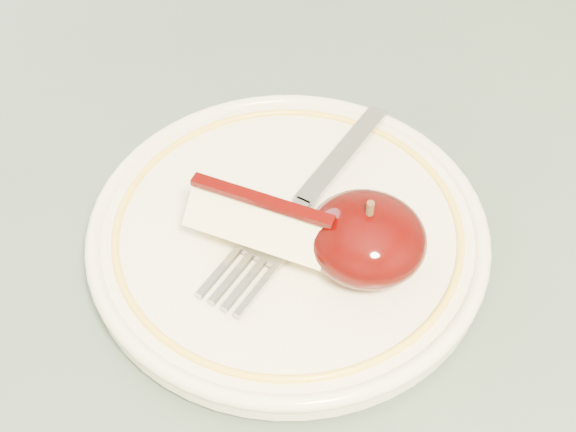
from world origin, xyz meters
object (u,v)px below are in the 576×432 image
at_px(plate, 288,232).
at_px(apple_half, 367,238).
at_px(table, 205,278).
at_px(fork, 302,204).

relative_size(plate, apple_half, 3.54).
bearing_deg(plate, apple_half, -4.42).
xyz_separation_m(table, plate, (0.07, -0.01, 0.10)).
distance_m(plate, fork, 0.02).
relative_size(table, fork, 5.12).
bearing_deg(table, plate, -11.13).
bearing_deg(fork, table, 97.55).
distance_m(table, apple_half, 0.17).
xyz_separation_m(plate, apple_half, (0.05, -0.00, 0.02)).
distance_m(apple_half, fork, 0.05).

